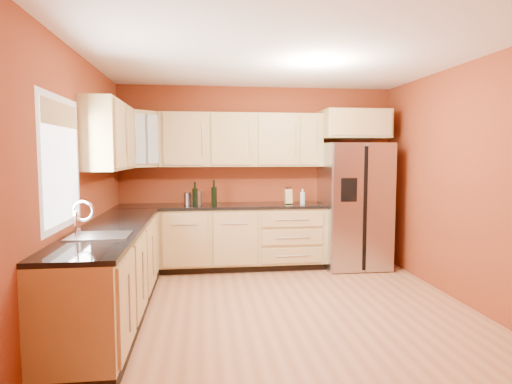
# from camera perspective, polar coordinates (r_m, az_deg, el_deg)

# --- Properties ---
(floor) EXTENTS (4.00, 4.00, 0.00)m
(floor) POSITION_cam_1_polar(r_m,az_deg,el_deg) (4.63, 3.50, -15.47)
(floor) COLOR #A2633E
(floor) RESTS_ON ground
(ceiling) EXTENTS (4.00, 4.00, 0.00)m
(ceiling) POSITION_cam_1_polar(r_m,az_deg,el_deg) (4.44, 3.69, 17.76)
(ceiling) COLOR white
(ceiling) RESTS_ON wall_back
(wall_back) EXTENTS (4.00, 0.04, 2.60)m
(wall_back) POSITION_cam_1_polar(r_m,az_deg,el_deg) (6.32, 0.23, 2.12)
(wall_back) COLOR maroon
(wall_back) RESTS_ON floor
(wall_front) EXTENTS (4.00, 0.04, 2.60)m
(wall_front) POSITION_cam_1_polar(r_m,az_deg,el_deg) (2.42, 12.39, -2.66)
(wall_front) COLOR maroon
(wall_front) RESTS_ON floor
(wall_left) EXTENTS (0.04, 4.00, 2.60)m
(wall_left) POSITION_cam_1_polar(r_m,az_deg,el_deg) (4.44, -22.71, 0.51)
(wall_left) COLOR maroon
(wall_left) RESTS_ON floor
(wall_right) EXTENTS (0.04, 4.00, 2.60)m
(wall_right) POSITION_cam_1_polar(r_m,az_deg,el_deg) (5.11, 26.22, 0.92)
(wall_right) COLOR maroon
(wall_right) RESTS_ON floor
(base_cabinets_back) EXTENTS (2.90, 0.60, 0.88)m
(base_cabinets_back) POSITION_cam_1_polar(r_m,az_deg,el_deg) (6.08, -4.58, -6.18)
(base_cabinets_back) COLOR tan
(base_cabinets_back) RESTS_ON floor
(base_cabinets_left) EXTENTS (0.60, 2.80, 0.88)m
(base_cabinets_left) POSITION_cam_1_polar(r_m,az_deg,el_deg) (4.51, -18.60, -10.40)
(base_cabinets_left) COLOR tan
(base_cabinets_left) RESTS_ON floor
(countertop_back) EXTENTS (2.90, 0.62, 0.04)m
(countertop_back) POSITION_cam_1_polar(r_m,az_deg,el_deg) (6.00, -4.61, -1.89)
(countertop_back) COLOR black
(countertop_back) RESTS_ON base_cabinets_back
(countertop_left) EXTENTS (0.62, 2.80, 0.04)m
(countertop_left) POSITION_cam_1_polar(r_m,az_deg,el_deg) (4.41, -18.64, -4.63)
(countertop_left) COLOR black
(countertop_left) RESTS_ON base_cabinets_left
(upper_cabinets_back) EXTENTS (2.30, 0.33, 0.75)m
(upper_cabinets_back) POSITION_cam_1_polar(r_m,az_deg,el_deg) (6.12, -1.91, 6.94)
(upper_cabinets_back) COLOR tan
(upper_cabinets_back) RESTS_ON wall_back
(upper_cabinets_left) EXTENTS (0.33, 1.35, 0.75)m
(upper_cabinets_left) POSITION_cam_1_polar(r_m,az_deg,el_deg) (5.09, -18.91, 7.07)
(upper_cabinets_left) COLOR tan
(upper_cabinets_left) RESTS_ON wall_left
(corner_upper_cabinet) EXTENTS (0.67, 0.67, 0.75)m
(corner_upper_cabinet) POSITION_cam_1_polar(r_m,az_deg,el_deg) (6.00, -15.50, 6.80)
(corner_upper_cabinet) COLOR tan
(corner_upper_cabinet) RESTS_ON wall_back
(over_fridge_cabinet) EXTENTS (0.92, 0.60, 0.40)m
(over_fridge_cabinet) POSITION_cam_1_polar(r_m,az_deg,el_deg) (6.35, 12.91, 8.78)
(over_fridge_cabinet) COLOR tan
(over_fridge_cabinet) RESTS_ON wall_back
(refrigerator) EXTENTS (0.90, 0.75, 1.78)m
(refrigerator) POSITION_cam_1_polar(r_m,az_deg,el_deg) (6.31, 12.94, -1.75)
(refrigerator) COLOR #A5A5AA
(refrigerator) RESTS_ON floor
(window) EXTENTS (0.03, 0.90, 1.00)m
(window) POSITION_cam_1_polar(r_m,az_deg,el_deg) (3.94, -24.51, 3.57)
(window) COLOR white
(window) RESTS_ON wall_left
(sink_faucet) EXTENTS (0.50, 0.42, 0.30)m
(sink_faucet) POSITION_cam_1_polar(r_m,az_deg,el_deg) (3.90, -20.18, -3.37)
(sink_faucet) COLOR silver
(sink_faucet) RESTS_ON countertop_left
(canister_left) EXTENTS (0.13, 0.13, 0.19)m
(canister_left) POSITION_cam_1_polar(r_m,az_deg,el_deg) (6.01, -7.74, -0.78)
(canister_left) COLOR #A5A5AA
(canister_left) RESTS_ON countertop_back
(canister_right) EXTENTS (0.13, 0.13, 0.17)m
(canister_right) POSITION_cam_1_polar(r_m,az_deg,el_deg) (6.02, -9.10, -0.89)
(canister_right) COLOR #A5A5AA
(canister_right) RESTS_ON countertop_back
(wine_bottle_a) EXTENTS (0.08, 0.08, 0.33)m
(wine_bottle_a) POSITION_cam_1_polar(r_m,az_deg,el_deg) (5.91, -8.15, -0.22)
(wine_bottle_a) COLOR black
(wine_bottle_a) RESTS_ON countertop_back
(wine_bottle_b) EXTENTS (0.09, 0.09, 0.35)m
(wine_bottle_b) POSITION_cam_1_polar(r_m,az_deg,el_deg) (5.94, -5.61, -0.09)
(wine_bottle_b) COLOR black
(wine_bottle_b) RESTS_ON countertop_back
(knife_block) EXTENTS (0.10, 0.09, 0.20)m
(knife_block) POSITION_cam_1_polar(r_m,az_deg,el_deg) (6.09, 4.32, -0.63)
(knife_block) COLOR tan
(knife_block) RESTS_ON countertop_back
(soap_dispenser) EXTENTS (0.08, 0.08, 0.21)m
(soap_dispenser) POSITION_cam_1_polar(r_m,az_deg,el_deg) (6.15, 6.22, -0.56)
(soap_dispenser) COLOR silver
(soap_dispenser) RESTS_ON countertop_back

